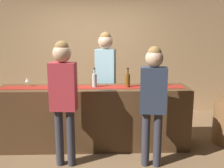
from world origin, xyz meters
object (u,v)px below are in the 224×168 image
object	(u,v)px
wine_glass_mid_counter	(27,80)
customer_sipping	(153,95)
wine_bottle_green	(159,79)
wine_bottle_clear	(95,80)
customer_browsing	(63,91)
wine_glass_near_customer	(145,80)
wine_bottle_amber	(128,80)
bartender	(106,71)

from	to	relation	value
wine_glass_mid_counter	customer_sipping	bearing A→B (deg)	-21.47
wine_bottle_green	wine_glass_mid_counter	size ratio (longest dim) A/B	2.10
wine_bottle_clear	customer_browsing	distance (m)	0.72
wine_glass_near_customer	wine_glass_mid_counter	world-z (taller)	same
customer_browsing	wine_bottle_clear	bearing A→B (deg)	63.25
wine_bottle_amber	customer_sipping	size ratio (longest dim) A/B	0.18
customer_sipping	wine_glass_near_customer	bearing A→B (deg)	98.41
wine_bottle_clear	wine_glass_mid_counter	size ratio (longest dim) A/B	2.10
wine_bottle_amber	wine_glass_mid_counter	bearing A→B (deg)	176.77
wine_bottle_amber	customer_sipping	distance (m)	0.70
customer_browsing	customer_sipping	bearing A→B (deg)	3.28
bartender	customer_browsing	distance (m)	1.31
wine_bottle_green	customer_sipping	xyz separation A→B (m)	(-0.22, -0.70, -0.08)
wine_bottle_clear	wine_bottle_amber	distance (m)	0.51
wine_bottle_green	customer_sipping	world-z (taller)	customer_sipping
wine_glass_near_customer	wine_glass_mid_counter	xyz separation A→B (m)	(-1.84, 0.08, 0.00)
wine_bottle_green	wine_glass_mid_counter	world-z (taller)	wine_bottle_green
wine_bottle_amber	customer_sipping	xyz separation A→B (m)	(0.28, -0.64, -0.08)
wine_glass_near_customer	customer_browsing	size ratio (longest dim) A/B	0.08
bartender	wine_bottle_amber	bearing A→B (deg)	133.33
wine_bottle_clear	wine_glass_near_customer	world-z (taller)	wine_bottle_clear
wine_glass_near_customer	wine_bottle_clear	bearing A→B (deg)	179.15
wine_bottle_amber	wine_glass_near_customer	size ratio (longest dim) A/B	2.10
wine_bottle_amber	customer_browsing	bearing A→B (deg)	-146.93
wine_glass_near_customer	bartender	size ratio (longest dim) A/B	0.08
bartender	customer_browsing	xyz separation A→B (m)	(-0.56, -1.18, -0.09)
wine_bottle_amber	wine_glass_near_customer	distance (m)	0.27
wine_bottle_amber	wine_bottle_green	world-z (taller)	same
wine_bottle_green	customer_sipping	bearing A→B (deg)	-107.34
wine_bottle_clear	wine_glass_mid_counter	bearing A→B (deg)	176.32
wine_bottle_amber	wine_bottle_clear	bearing A→B (deg)	177.69
wine_bottle_amber	wine_glass_near_customer	xyz separation A→B (m)	(0.27, 0.01, -0.01)
wine_glass_mid_counter	customer_sipping	xyz separation A→B (m)	(1.84, -0.73, -0.07)
wine_bottle_clear	bartender	xyz separation A→B (m)	(0.18, 0.58, 0.06)
wine_glass_near_customer	customer_sipping	bearing A→B (deg)	-89.68
wine_glass_near_customer	customer_sipping	size ratio (longest dim) A/B	0.09
wine_bottle_green	wine_bottle_clear	bearing A→B (deg)	-177.78
bartender	wine_bottle_clear	bearing A→B (deg)	86.85
wine_bottle_clear	bartender	size ratio (longest dim) A/B	0.17
wine_glass_near_customer	bartender	distance (m)	0.85
wine_glass_near_customer	customer_browsing	xyz separation A→B (m)	(-1.17, -0.60, -0.02)
wine_bottle_amber	wine_bottle_green	distance (m)	0.50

